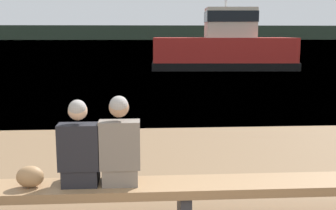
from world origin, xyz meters
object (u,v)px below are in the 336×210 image
bench_main (184,190)px  shopping_bag (30,177)px  person_right (120,147)px  person_left (80,150)px  tugboat_red (224,50)px

bench_main → shopping_bag: 1.64m
bench_main → person_right: (-0.69, 0.01, 0.49)m
person_left → shopping_bag: person_left is taller
person_left → shopping_bag: 0.59m
bench_main → person_left: person_left is taller
shopping_bag → tugboat_red: bearing=73.1°
person_left → shopping_bag: size_ratio=3.23×
person_right → tugboat_red: (5.19, 20.19, 0.28)m
bench_main → person_left: bearing=179.6°
person_right → bench_main: bearing=-0.4°
bench_main → person_right: size_ratio=6.64×
person_right → shopping_bag: (-0.94, -0.03, -0.30)m
tugboat_red → bench_main: bearing=170.9°
bench_main → person_right: bearing=179.6°
tugboat_red → person_left: bearing=168.0°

